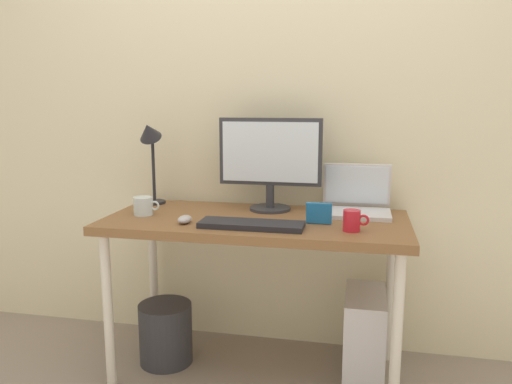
{
  "coord_description": "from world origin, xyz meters",
  "views": [
    {
      "loc": [
        0.46,
        -2.17,
        1.29
      ],
      "look_at": [
        0.0,
        0.0,
        0.88
      ],
      "focal_mm": 35.27,
      "sensor_mm": 36.0,
      "label": 1
    }
  ],
  "objects": [
    {
      "name": "desk_lamp",
      "position": [
        -0.58,
        0.18,
        1.07
      ],
      "size": [
        0.11,
        0.16,
        0.44
      ],
      "color": "#232328",
      "rests_on": "desk"
    },
    {
      "name": "keyboard",
      "position": [
        0.02,
        -0.17,
        0.77
      ],
      "size": [
        0.44,
        0.14,
        0.02
      ],
      "primitive_type": "cube",
      "color": "#232328",
      "rests_on": "desk"
    },
    {
      "name": "back_wall",
      "position": [
        0.0,
        0.37,
        1.3
      ],
      "size": [
        4.4,
        0.04,
        2.6
      ],
      "primitive_type": "cube",
      "color": "beige",
      "rests_on": "ground_plane"
    },
    {
      "name": "monitor",
      "position": [
        0.03,
        0.18,
        1.01
      ],
      "size": [
        0.5,
        0.2,
        0.44
      ],
      "color": "#333338",
      "rests_on": "desk"
    },
    {
      "name": "computer_tower",
      "position": [
        0.5,
        0.03,
        0.21
      ],
      "size": [
        0.18,
        0.36,
        0.42
      ],
      "primitive_type": "cube",
      "color": "silver",
      "rests_on": "ground_plane"
    },
    {
      "name": "mouse",
      "position": [
        -0.28,
        -0.16,
        0.77
      ],
      "size": [
        0.06,
        0.09,
        0.03
      ],
      "primitive_type": "ellipsoid",
      "color": "#B2B2B7",
      "rests_on": "desk"
    },
    {
      "name": "coffee_mug",
      "position": [
        0.43,
        -0.14,
        0.8
      ],
      "size": [
        0.11,
        0.07,
        0.09
      ],
      "color": "red",
      "rests_on": "desk"
    },
    {
      "name": "desk",
      "position": [
        0.0,
        0.0,
        0.68
      ],
      "size": [
        1.36,
        0.62,
        0.76
      ],
      "color": "brown",
      "rests_on": "ground_plane"
    },
    {
      "name": "ground_plane",
      "position": [
        0.0,
        0.0,
        0.0
      ],
      "size": [
        6.0,
        6.0,
        0.0
      ],
      "primitive_type": "plane",
      "color": "gray"
    },
    {
      "name": "glass_cup",
      "position": [
        -0.52,
        -0.05,
        0.8
      ],
      "size": [
        0.12,
        0.09,
        0.08
      ],
      "color": "silver",
      "rests_on": "desk"
    },
    {
      "name": "photo_frame",
      "position": [
        0.29,
        -0.06,
        0.8
      ],
      "size": [
        0.11,
        0.02,
        0.09
      ],
      "primitive_type": "cube",
      "rotation": [
        0.09,
        0.0,
        0.0
      ],
      "color": "#1E72BF",
      "rests_on": "desk"
    },
    {
      "name": "laptop",
      "position": [
        0.44,
        0.19,
        0.82
      ],
      "size": [
        0.32,
        0.26,
        0.23
      ],
      "color": "silver",
      "rests_on": "desk"
    },
    {
      "name": "wastebasket",
      "position": [
        -0.46,
        -0.0,
        0.15
      ],
      "size": [
        0.26,
        0.26,
        0.3
      ],
      "primitive_type": "cylinder",
      "color": "#333338",
      "rests_on": "ground_plane"
    }
  ]
}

